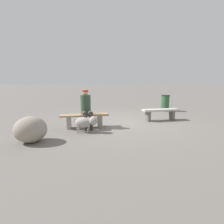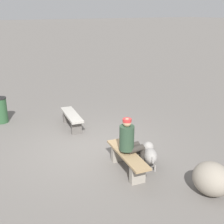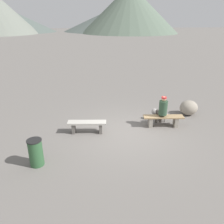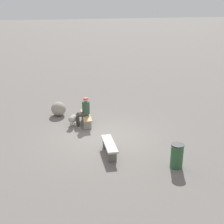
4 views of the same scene
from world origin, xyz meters
TOP-DOWN VIEW (x-y plane):
  - ground at (0.00, 0.00)m, footprint 210.00×210.00m
  - bench_left at (-1.63, 0.23)m, footprint 1.55×0.56m
  - bench_right at (1.54, 0.36)m, footprint 1.69×0.58m
  - seated_person at (1.49, 0.45)m, footprint 0.35×0.63m
  - dog at (1.61, 0.97)m, footprint 0.76×0.55m
  - trash_bin at (-3.24, -1.69)m, footprint 0.45×0.45m
  - boulder at (3.15, 1.41)m, footprint 0.84×0.74m
  - distant_peak_1 at (11.88, 76.08)m, footprint 38.51×38.51m
  - distant_peak_2 at (-24.22, 74.03)m, footprint 28.97×28.97m
  - distant_peak_3 at (13.35, 64.69)m, footprint 29.61×29.61m

SIDE VIEW (x-z plane):
  - ground at x=0.00m, z-range -0.06..0.00m
  - bench_right at x=1.54m, z-range 0.08..0.55m
  - dog at x=1.61m, z-range 0.07..0.60m
  - bench_left at x=-1.63m, z-range 0.10..0.58m
  - boulder at x=3.15m, z-range 0.00..0.70m
  - trash_bin at x=-3.24m, z-range 0.00..0.88m
  - seated_person at x=1.49m, z-range 0.10..1.43m
  - distant_peak_2 at x=-24.22m, z-range 0.00..6.93m
  - distant_peak_1 at x=11.88m, z-range 0.00..8.31m
  - distant_peak_3 at x=13.35m, z-range 0.00..13.41m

